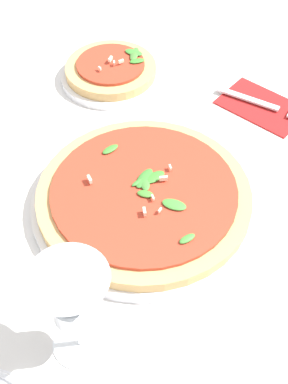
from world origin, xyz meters
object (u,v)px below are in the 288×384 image
object	(u,v)px
wine_glass	(73,301)
fork	(266,105)
pizza_arugula_main	(144,198)
pizza_personal_side	(111,72)

from	to	relation	value
wine_glass	fork	xyz separation A→B (m)	(0.09, 0.54, -0.10)
pizza_arugula_main	pizza_personal_side	xyz separation A→B (m)	(-0.19, 0.27, -0.00)
fork	pizza_personal_side	bearing A→B (deg)	-167.70
pizza_arugula_main	wine_glass	distance (m)	0.26
wine_glass	fork	world-z (taller)	wine_glass
pizza_personal_side	fork	distance (m)	0.30
wine_glass	pizza_personal_side	bearing A→B (deg)	112.54
pizza_arugula_main	fork	size ratio (longest dim) A/B	1.79
pizza_arugula_main	pizza_personal_side	size ratio (longest dim) A/B	1.79
pizza_arugula_main	pizza_personal_side	distance (m)	0.33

